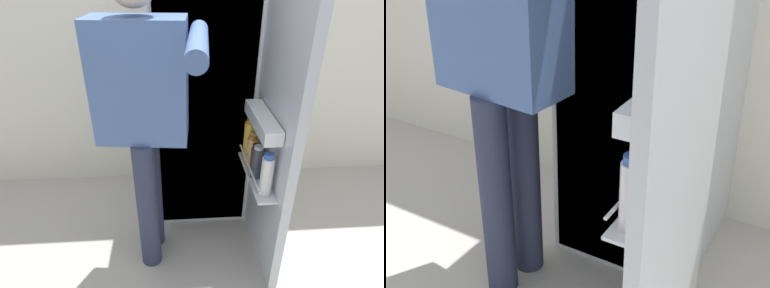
# 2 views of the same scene
# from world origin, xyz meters

# --- Properties ---
(ground_plane) EXTENTS (5.17, 5.17, 0.00)m
(ground_plane) POSITION_xyz_m (0.00, 0.00, 0.00)
(ground_plane) COLOR #B7B2A8
(kitchen_wall) EXTENTS (4.40, 0.10, 2.42)m
(kitchen_wall) POSITION_xyz_m (0.00, 0.90, 1.21)
(kitchen_wall) COLOR silver
(kitchen_wall) RESTS_ON ground_plane
(refrigerator) EXTENTS (0.65, 1.20, 1.78)m
(refrigerator) POSITION_xyz_m (0.03, 0.50, 0.89)
(refrigerator) COLOR silver
(refrigerator) RESTS_ON ground_plane
(person) EXTENTS (0.55, 0.79, 1.66)m
(person) POSITION_xyz_m (-0.33, 0.01, 1.00)
(person) COLOR #2D334C
(person) RESTS_ON ground_plane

